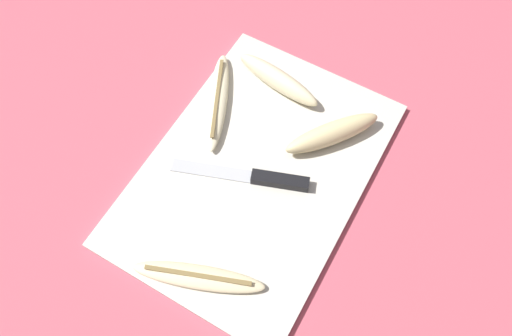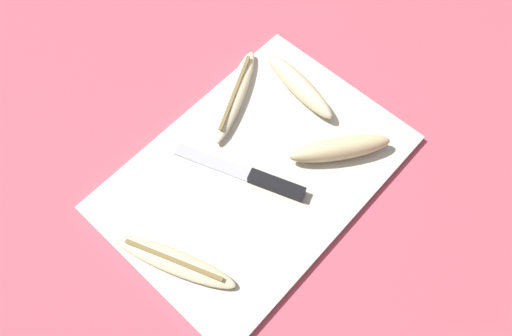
% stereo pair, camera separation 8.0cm
% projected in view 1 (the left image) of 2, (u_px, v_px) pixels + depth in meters
% --- Properties ---
extents(ground_plane, '(4.00, 4.00, 0.00)m').
position_uv_depth(ground_plane, '(256.00, 174.00, 0.82)').
color(ground_plane, '#C65160').
extents(cutting_board, '(0.48, 0.33, 0.01)m').
position_uv_depth(cutting_board, '(256.00, 172.00, 0.82)').
color(cutting_board, beige).
rests_on(cutting_board, ground_plane).
extents(knife, '(0.10, 0.22, 0.02)m').
position_uv_depth(knife, '(266.00, 178.00, 0.80)').
color(knife, black).
rests_on(knife, cutting_board).
extents(banana_pale_long, '(0.06, 0.17, 0.04)m').
position_uv_depth(banana_pale_long, '(278.00, 80.00, 0.87)').
color(banana_pale_long, beige).
rests_on(banana_pale_long, cutting_board).
extents(banana_ripe_center, '(0.16, 0.13, 0.04)m').
position_uv_depth(banana_ripe_center, '(332.00, 133.00, 0.82)').
color(banana_ripe_center, beige).
rests_on(banana_ripe_center, cutting_board).
extents(banana_bright_far, '(0.19, 0.12, 0.02)m').
position_uv_depth(banana_bright_far, '(217.00, 101.00, 0.86)').
color(banana_bright_far, beige).
rests_on(banana_bright_far, cutting_board).
extents(banana_cream_curved, '(0.10, 0.20, 0.02)m').
position_uv_depth(banana_cream_curved, '(199.00, 277.00, 0.72)').
color(banana_cream_curved, beige).
rests_on(banana_cream_curved, cutting_board).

